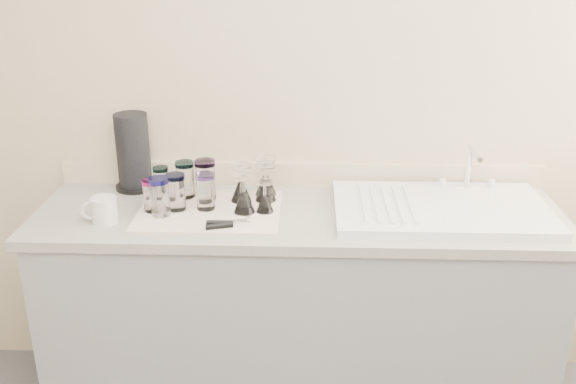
{
  "coord_description": "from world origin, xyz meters",
  "views": [
    {
      "loc": [
        0.04,
        -1.1,
        1.9
      ],
      "look_at": [
        -0.04,
        1.15,
        1.0
      ],
      "focal_mm": 40.0,
      "sensor_mm": 36.0,
      "label": 1
    }
  ],
  "objects_px": {
    "tumbler_purple": "(206,179)",
    "goblet_front_left": "(244,200)",
    "sink_unit": "(441,208)",
    "goblet_extra": "(266,182)",
    "tumbler_lavender": "(205,191)",
    "goblet_back_right": "(266,188)",
    "tumbler_magenta": "(151,195)",
    "goblet_back_left": "(241,189)",
    "goblet_front_right": "(265,201)",
    "can_opener": "(228,224)",
    "tumbler_teal": "(161,181)",
    "tumbler_blue": "(176,192)",
    "tumbler_cyan": "(185,179)",
    "tumbler_extra": "(160,196)",
    "paper_towel_roll": "(133,153)",
    "white_mug": "(103,210)"
  },
  "relations": [
    {
      "from": "sink_unit",
      "to": "tumbler_purple",
      "type": "bearing_deg",
      "value": 174.21
    },
    {
      "from": "tumbler_magenta",
      "to": "tumbler_teal",
      "type": "bearing_deg",
      "value": 87.85
    },
    {
      "from": "tumbler_purple",
      "to": "goblet_back_left",
      "type": "relative_size",
      "value": 1.09
    },
    {
      "from": "goblet_front_left",
      "to": "goblet_back_left",
      "type": "bearing_deg",
      "value": 101.88
    },
    {
      "from": "tumbler_blue",
      "to": "goblet_back_left",
      "type": "bearing_deg",
      "value": 22.71
    },
    {
      "from": "goblet_back_right",
      "to": "goblet_back_left",
      "type": "bearing_deg",
      "value": -174.81
    },
    {
      "from": "tumbler_teal",
      "to": "goblet_front_left",
      "type": "height_order",
      "value": "goblet_front_left"
    },
    {
      "from": "tumbler_blue",
      "to": "can_opener",
      "type": "height_order",
      "value": "tumbler_blue"
    },
    {
      "from": "tumbler_extra",
      "to": "can_opener",
      "type": "xyz_separation_m",
      "value": [
        0.27,
        -0.1,
        -0.07
      ]
    },
    {
      "from": "white_mug",
      "to": "paper_towel_roll",
      "type": "distance_m",
      "value": 0.37
    },
    {
      "from": "tumbler_blue",
      "to": "white_mug",
      "type": "distance_m",
      "value": 0.28
    },
    {
      "from": "sink_unit",
      "to": "goblet_extra",
      "type": "xyz_separation_m",
      "value": [
        -0.69,
        0.15,
        0.04
      ]
    },
    {
      "from": "sink_unit",
      "to": "goblet_front_right",
      "type": "height_order",
      "value": "sink_unit"
    },
    {
      "from": "can_opener",
      "to": "tumbler_purple",
      "type": "bearing_deg",
      "value": 114.61
    },
    {
      "from": "tumbler_lavender",
      "to": "can_opener",
      "type": "xyz_separation_m",
      "value": [
        0.11,
        -0.16,
        -0.06
      ]
    },
    {
      "from": "tumbler_magenta",
      "to": "tumbler_cyan",
      "type": "bearing_deg",
      "value": 54.63
    },
    {
      "from": "goblet_back_left",
      "to": "goblet_back_right",
      "type": "distance_m",
      "value": 0.1
    },
    {
      "from": "goblet_front_left",
      "to": "goblet_front_right",
      "type": "relative_size",
      "value": 1.21
    },
    {
      "from": "goblet_back_left",
      "to": "paper_towel_roll",
      "type": "relative_size",
      "value": 0.46
    },
    {
      "from": "tumbler_purple",
      "to": "goblet_front_left",
      "type": "relative_size",
      "value": 1.09
    },
    {
      "from": "tumbler_teal",
      "to": "tumbler_blue",
      "type": "height_order",
      "value": "tumbler_blue"
    },
    {
      "from": "goblet_extra",
      "to": "can_opener",
      "type": "height_order",
      "value": "goblet_extra"
    },
    {
      "from": "tumbler_teal",
      "to": "tumbler_extra",
      "type": "height_order",
      "value": "tumbler_extra"
    },
    {
      "from": "tumbler_lavender",
      "to": "goblet_front_right",
      "type": "relative_size",
      "value": 1.17
    },
    {
      "from": "goblet_back_left",
      "to": "sink_unit",
      "type": "bearing_deg",
      "value": -5.79
    },
    {
      "from": "tumbler_extra",
      "to": "paper_towel_roll",
      "type": "bearing_deg",
      "value": 120.23
    },
    {
      "from": "tumbler_teal",
      "to": "goblet_extra",
      "type": "height_order",
      "value": "goblet_extra"
    },
    {
      "from": "tumbler_teal",
      "to": "goblet_back_right",
      "type": "xyz_separation_m",
      "value": [
        0.43,
        -0.03,
        -0.01
      ]
    },
    {
      "from": "goblet_extra",
      "to": "white_mug",
      "type": "bearing_deg",
      "value": -154.49
    },
    {
      "from": "sink_unit",
      "to": "tumbler_magenta",
      "type": "relative_size",
      "value": 6.46
    },
    {
      "from": "sink_unit",
      "to": "goblet_back_right",
      "type": "bearing_deg",
      "value": 172.66
    },
    {
      "from": "tumbler_teal",
      "to": "goblet_front_right",
      "type": "xyz_separation_m",
      "value": [
        0.43,
        -0.14,
        -0.02
      ]
    },
    {
      "from": "tumbler_cyan",
      "to": "tumbler_magenta",
      "type": "distance_m",
      "value": 0.18
    },
    {
      "from": "goblet_back_left",
      "to": "goblet_front_right",
      "type": "bearing_deg",
      "value": -45.98
    },
    {
      "from": "tumbler_blue",
      "to": "goblet_front_left",
      "type": "bearing_deg",
      "value": -3.02
    },
    {
      "from": "tumbler_purple",
      "to": "can_opener",
      "type": "bearing_deg",
      "value": -65.39
    },
    {
      "from": "tumbler_lavender",
      "to": "goblet_back_right",
      "type": "xyz_separation_m",
      "value": [
        0.23,
        0.1,
        -0.02
      ]
    },
    {
      "from": "goblet_front_right",
      "to": "paper_towel_roll",
      "type": "height_order",
      "value": "paper_towel_roll"
    },
    {
      "from": "goblet_front_right",
      "to": "can_opener",
      "type": "bearing_deg",
      "value": -130.8
    },
    {
      "from": "white_mug",
      "to": "goblet_extra",
      "type": "bearing_deg",
      "value": 25.51
    },
    {
      "from": "tumbler_teal",
      "to": "tumbler_cyan",
      "type": "bearing_deg",
      "value": -2.82
    },
    {
      "from": "sink_unit",
      "to": "can_opener",
      "type": "height_order",
      "value": "sink_unit"
    },
    {
      "from": "sink_unit",
      "to": "goblet_back_left",
      "type": "relative_size",
      "value": 5.49
    },
    {
      "from": "tumbler_magenta",
      "to": "paper_towel_roll",
      "type": "distance_m",
      "value": 0.3
    },
    {
      "from": "goblet_back_right",
      "to": "goblet_front_right",
      "type": "distance_m",
      "value": 0.12
    },
    {
      "from": "tumbler_cyan",
      "to": "can_opener",
      "type": "bearing_deg",
      "value": -53.82
    },
    {
      "from": "tumbler_blue",
      "to": "tumbler_teal",
      "type": "bearing_deg",
      "value": 122.77
    },
    {
      "from": "white_mug",
      "to": "sink_unit",
      "type": "bearing_deg",
      "value": 5.81
    },
    {
      "from": "tumbler_blue",
      "to": "goblet_front_left",
      "type": "relative_size",
      "value": 0.97
    },
    {
      "from": "tumbler_purple",
      "to": "white_mug",
      "type": "relative_size",
      "value": 1.16
    }
  ]
}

